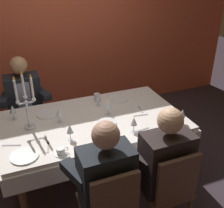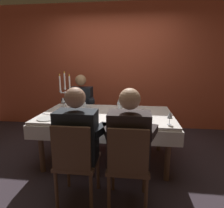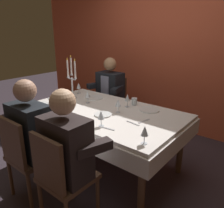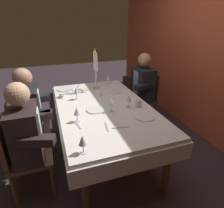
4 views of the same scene
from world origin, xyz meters
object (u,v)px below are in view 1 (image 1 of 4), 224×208
candelabra (27,106)px  wine_glass_6 (183,113)px  dinner_plate_1 (118,98)px  wine_glass_5 (12,109)px  dinner_plate_3 (48,114)px  wine_glass_4 (108,105)px  wine_glass_1 (59,112)px  seated_diner_2 (166,161)px  dinner_plate_2 (24,156)px  coffee_cup_0 (61,151)px  dining_table (94,128)px  wine_glass_3 (70,129)px  seated_diner_1 (107,178)px  dinner_plate_0 (107,123)px  wine_glass_0 (98,97)px  water_tumbler_0 (97,97)px  seated_diner_0 (23,95)px  wine_glass_2 (134,121)px

candelabra → wine_glass_6: bearing=-18.6°
dinner_plate_1 → wine_glass_5: wine_glass_5 is taller
dinner_plate_3 → wine_glass_4: (0.61, -0.24, 0.11)m
wine_glass_1 → seated_diner_2: size_ratio=0.13×
dinner_plate_2 → seated_diner_2: (1.10, -0.50, -0.01)m
coffee_cup_0 → dining_table: bearing=45.5°
wine_glass_3 → seated_diner_1: seated_diner_1 is taller
dinner_plate_1 → seated_diner_2: bearing=-93.8°
dinner_plate_0 → wine_glass_0: 0.43m
wine_glass_4 → coffee_cup_0: bearing=-142.1°
wine_glass_3 → wine_glass_4: (0.51, 0.32, 0.00)m
wine_glass_5 → wine_glass_6: 1.77m
wine_glass_3 → wine_glass_5: 0.76m
dinner_plate_0 → candelabra: bearing=164.2°
wine_glass_4 → seated_diner_2: (0.16, -0.93, -0.12)m
dinner_plate_1 → water_tumbler_0: water_tumbler_0 is taller
seated_diner_2 → dinner_plate_3: bearing=123.7°
seated_diner_0 → dinner_plate_3: bearing=-71.4°
dining_table → water_tumbler_0: water_tumbler_0 is taller
wine_glass_0 → wine_glass_4: same height
dinner_plate_1 → wine_glass_1: wine_glass_1 is taller
wine_glass_1 → water_tumbler_0: (0.52, 0.32, -0.07)m
wine_glass_2 → wine_glass_6: same height
water_tumbler_0 → seated_diner_1: (-0.36, -1.28, -0.05)m
seated_diner_2 → wine_glass_6: bearing=44.9°
wine_glass_1 → wine_glass_6: bearing=-22.7°
dinner_plate_1 → wine_glass_0: size_ratio=1.50×
dinner_plate_1 → wine_glass_5: size_ratio=1.50×
seated_diner_2 → coffee_cup_0: bearing=151.8°
coffee_cup_0 → dinner_plate_0: bearing=30.2°
candelabra → seated_diner_0: 0.85m
dining_table → candelabra: bearing=173.0°
dinner_plate_0 → dinner_plate_1: size_ratio=0.81×
dinner_plate_2 → seated_diner_2: seated_diner_2 is taller
wine_glass_2 → wine_glass_0: bearing=102.3°
wine_glass_0 → seated_diner_2: size_ratio=0.13×
coffee_cup_0 → seated_diner_1: seated_diner_1 is taller
wine_glass_1 → dinner_plate_2: bearing=-131.9°
dinner_plate_2 → coffee_cup_0: 0.31m
dinner_plate_1 → wine_glass_4: 0.40m
wine_glass_5 → seated_diner_0: (0.15, 0.57, -0.12)m
dinner_plate_0 → wine_glass_3: size_ratio=1.22×
dinner_plate_3 → seated_diner_1: seated_diner_1 is taller
dining_table → wine_glass_3: wine_glass_3 is taller
wine_glass_3 → wine_glass_4: bearing=32.2°
candelabra → wine_glass_0: bearing=13.8°
candelabra → dinner_plate_1: size_ratio=2.46×
wine_glass_0 → seated_diner_0: size_ratio=0.13×
dinner_plate_2 → dinner_plate_3: same height
dinner_plate_3 → coffee_cup_0: (-0.02, -0.74, 0.02)m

